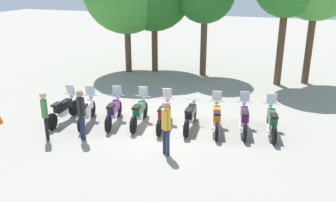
{
  "coord_description": "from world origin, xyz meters",
  "views": [
    {
      "loc": [
        4.29,
        -11.72,
        5.47
      ],
      "look_at": [
        0.0,
        0.5,
        0.9
      ],
      "focal_mm": 38.13,
      "sensor_mm": 36.0,
      "label": 1
    }
  ],
  "objects_px": {
    "motorcycle_3": "(139,112)",
    "person_1": "(81,111)",
    "person_0": "(166,124)",
    "motorcycle_7": "(244,118)",
    "motorcycle_4": "(164,114)",
    "motorcycle_1": "(87,111)",
    "motorcycle_5": "(190,116)",
    "motorcycle_2": "(114,111)",
    "motorcycle_6": "(217,117)",
    "motorcycle_8": "(272,121)",
    "motorcycle_0": "(63,109)",
    "person_2": "(45,112)"
  },
  "relations": [
    {
      "from": "motorcycle_0",
      "to": "person_2",
      "type": "bearing_deg",
      "value": -167.83
    },
    {
      "from": "motorcycle_2",
      "to": "motorcycle_7",
      "type": "relative_size",
      "value": 0.99
    },
    {
      "from": "motorcycle_6",
      "to": "motorcycle_8",
      "type": "relative_size",
      "value": 0.99
    },
    {
      "from": "motorcycle_2",
      "to": "motorcycle_7",
      "type": "height_order",
      "value": "same"
    },
    {
      "from": "person_1",
      "to": "motorcycle_7",
      "type": "bearing_deg",
      "value": -34.6
    },
    {
      "from": "motorcycle_6",
      "to": "motorcycle_8",
      "type": "distance_m",
      "value": 1.99
    },
    {
      "from": "motorcycle_5",
      "to": "person_1",
      "type": "relative_size",
      "value": 1.2
    },
    {
      "from": "motorcycle_4",
      "to": "person_2",
      "type": "height_order",
      "value": "person_2"
    },
    {
      "from": "motorcycle_0",
      "to": "motorcycle_1",
      "type": "distance_m",
      "value": 0.98
    },
    {
      "from": "motorcycle_0",
      "to": "motorcycle_8",
      "type": "bearing_deg",
      "value": -81.53
    },
    {
      "from": "person_0",
      "to": "person_1",
      "type": "xyz_separation_m",
      "value": [
        -3.14,
        0.08,
        0.02
      ]
    },
    {
      "from": "motorcycle_2",
      "to": "motorcycle_4",
      "type": "relative_size",
      "value": 0.99
    },
    {
      "from": "motorcycle_4",
      "to": "motorcycle_3",
      "type": "bearing_deg",
      "value": 86.97
    },
    {
      "from": "motorcycle_3",
      "to": "motorcycle_7",
      "type": "distance_m",
      "value": 3.96
    },
    {
      "from": "person_0",
      "to": "person_2",
      "type": "xyz_separation_m",
      "value": [
        -4.3,
        -0.36,
        -0.03
      ]
    },
    {
      "from": "motorcycle_1",
      "to": "motorcycle_2",
      "type": "xyz_separation_m",
      "value": [
        0.98,
        0.35,
        0.0
      ]
    },
    {
      "from": "motorcycle_1",
      "to": "motorcycle_3",
      "type": "distance_m",
      "value": 2.04
    },
    {
      "from": "motorcycle_3",
      "to": "motorcycle_8",
      "type": "height_order",
      "value": "same"
    },
    {
      "from": "motorcycle_2",
      "to": "motorcycle_6",
      "type": "relative_size",
      "value": 1.0
    },
    {
      "from": "motorcycle_3",
      "to": "person_1",
      "type": "bearing_deg",
      "value": 136.92
    },
    {
      "from": "motorcycle_4",
      "to": "motorcycle_6",
      "type": "relative_size",
      "value": 1.01
    },
    {
      "from": "person_2",
      "to": "motorcycle_3",
      "type": "bearing_deg",
      "value": -172.47
    },
    {
      "from": "motorcycle_1",
      "to": "motorcycle_5",
      "type": "distance_m",
      "value": 4.01
    },
    {
      "from": "motorcycle_3",
      "to": "motorcycle_5",
      "type": "bearing_deg",
      "value": -88.82
    },
    {
      "from": "motorcycle_0",
      "to": "motorcycle_4",
      "type": "relative_size",
      "value": 1.0
    },
    {
      "from": "motorcycle_3",
      "to": "motorcycle_1",
      "type": "bearing_deg",
      "value": 98.86
    },
    {
      "from": "motorcycle_4",
      "to": "motorcycle_6",
      "type": "distance_m",
      "value": 1.98
    },
    {
      "from": "motorcycle_1",
      "to": "motorcycle_8",
      "type": "height_order",
      "value": "same"
    },
    {
      "from": "motorcycle_3",
      "to": "motorcycle_7",
      "type": "height_order",
      "value": "same"
    },
    {
      "from": "motorcycle_1",
      "to": "person_0",
      "type": "bearing_deg",
      "value": -125.95
    },
    {
      "from": "motorcycle_7",
      "to": "motorcycle_6",
      "type": "bearing_deg",
      "value": 94.65
    },
    {
      "from": "motorcycle_3",
      "to": "motorcycle_5",
      "type": "xyz_separation_m",
      "value": [
        1.95,
        0.31,
        -0.01
      ]
    },
    {
      "from": "motorcycle_1",
      "to": "motorcycle_3",
      "type": "bearing_deg",
      "value": -89.04
    },
    {
      "from": "motorcycle_2",
      "to": "motorcycle_5",
      "type": "xyz_separation_m",
      "value": [
        2.93,
        0.54,
        -0.01
      ]
    },
    {
      "from": "motorcycle_0",
      "to": "motorcycle_3",
      "type": "xyz_separation_m",
      "value": [
        2.92,
        0.74,
        0.0
      ]
    },
    {
      "from": "motorcycle_1",
      "to": "motorcycle_5",
      "type": "relative_size",
      "value": 0.98
    },
    {
      "from": "motorcycle_6",
      "to": "person_2",
      "type": "relative_size",
      "value": 1.22
    },
    {
      "from": "motorcycle_3",
      "to": "motorcycle_5",
      "type": "height_order",
      "value": "motorcycle_3"
    },
    {
      "from": "person_0",
      "to": "person_1",
      "type": "height_order",
      "value": "person_1"
    },
    {
      "from": "motorcycle_7",
      "to": "motorcycle_3",
      "type": "bearing_deg",
      "value": 89.47
    },
    {
      "from": "motorcycle_3",
      "to": "motorcycle_6",
      "type": "distance_m",
      "value": 2.95
    },
    {
      "from": "motorcycle_0",
      "to": "motorcycle_6",
      "type": "xyz_separation_m",
      "value": [
        5.85,
        1.17,
        0.0
      ]
    },
    {
      "from": "motorcycle_5",
      "to": "motorcycle_7",
      "type": "relative_size",
      "value": 1.01
    },
    {
      "from": "motorcycle_7",
      "to": "person_2",
      "type": "height_order",
      "value": "person_2"
    },
    {
      "from": "motorcycle_1",
      "to": "motorcycle_6",
      "type": "bearing_deg",
      "value": -94.02
    },
    {
      "from": "person_1",
      "to": "motorcycle_4",
      "type": "bearing_deg",
      "value": -20.33
    },
    {
      "from": "motorcycle_0",
      "to": "motorcycle_1",
      "type": "bearing_deg",
      "value": -83.22
    },
    {
      "from": "motorcycle_1",
      "to": "person_0",
      "type": "relative_size",
      "value": 1.19
    },
    {
      "from": "motorcycle_2",
      "to": "motorcycle_6",
      "type": "bearing_deg",
      "value": -93.13
    },
    {
      "from": "motorcycle_8",
      "to": "motorcycle_3",
      "type": "bearing_deg",
      "value": 88.66
    }
  ]
}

